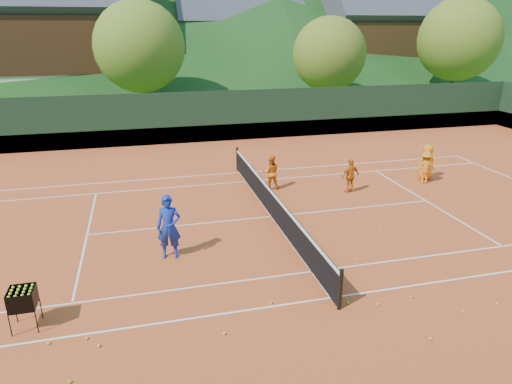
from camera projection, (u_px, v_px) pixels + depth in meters
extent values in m
plane|color=#2D561B|center=(272.00, 217.00, 16.66)|extent=(400.00, 400.00, 0.00)
cube|color=#B8461D|center=(272.00, 217.00, 16.66)|extent=(40.00, 24.00, 0.02)
imported|color=#172D98|center=(169.00, 227.00, 13.41)|extent=(0.78, 0.57, 1.96)
imported|color=orange|center=(271.00, 172.00, 19.24)|extent=(0.81, 0.68, 1.47)
imported|color=orange|center=(350.00, 176.00, 18.86)|extent=(0.89, 0.53, 1.43)
imported|color=orange|center=(427.00, 162.00, 20.48)|extent=(0.83, 0.58, 1.61)
imported|color=orange|center=(425.00, 167.00, 19.98)|extent=(1.03, 0.74, 1.44)
sphere|color=#B3E225|center=(348.00, 303.00, 11.40)|extent=(0.07, 0.07, 0.07)
sphere|color=#B3E225|center=(431.00, 338.00, 10.10)|extent=(0.07, 0.07, 0.07)
sphere|color=#B3E225|center=(99.00, 346.00, 9.86)|extent=(0.07, 0.07, 0.07)
sphere|color=#B3E225|center=(463.00, 311.00, 11.07)|extent=(0.07, 0.07, 0.07)
sphere|color=#B3E225|center=(49.00, 343.00, 9.94)|extent=(0.07, 0.07, 0.07)
sphere|color=#B3E225|center=(357.00, 260.00, 13.50)|extent=(0.07, 0.07, 0.07)
sphere|color=#B3E225|center=(497.00, 304.00, 11.36)|extent=(0.07, 0.07, 0.07)
sphere|color=#B3E225|center=(271.00, 303.00, 11.39)|extent=(0.07, 0.07, 0.07)
sphere|color=#B3E225|center=(378.00, 304.00, 11.33)|extent=(0.07, 0.07, 0.07)
sphere|color=#B3E225|center=(224.00, 333.00, 10.26)|extent=(0.07, 0.07, 0.07)
sphere|color=#B3E225|center=(411.00, 297.00, 11.65)|extent=(0.07, 0.07, 0.07)
sphere|color=#B3E225|center=(70.00, 382.00, 8.86)|extent=(0.07, 0.07, 0.07)
sphere|color=#B3E225|center=(87.00, 338.00, 10.10)|extent=(0.07, 0.07, 0.07)
sphere|color=#B3E225|center=(381.00, 227.00, 15.71)|extent=(0.07, 0.07, 0.07)
cube|color=white|center=(331.00, 298.00, 11.66)|extent=(23.77, 0.06, 0.00)
cube|color=white|center=(240.00, 172.00, 21.65)|extent=(23.77, 0.06, 0.00)
cube|color=white|center=(312.00, 271.00, 12.91)|extent=(23.77, 0.06, 0.00)
cube|color=silver|center=(246.00, 181.00, 20.40)|extent=(23.77, 0.06, 0.00)
cube|color=white|center=(87.00, 235.00, 15.18)|extent=(0.06, 8.23, 0.00)
cube|color=white|center=(426.00, 201.00, 18.14)|extent=(0.06, 8.23, 0.00)
cube|color=silver|center=(272.00, 216.00, 16.66)|extent=(12.80, 0.06, 0.00)
cube|color=white|center=(272.00, 216.00, 16.66)|extent=(0.06, 10.97, 0.00)
cube|color=black|center=(272.00, 205.00, 16.50)|extent=(0.03, 11.97, 0.90)
cube|color=white|center=(272.00, 193.00, 16.34)|extent=(0.05, 11.97, 0.06)
cylinder|color=black|center=(340.00, 290.00, 11.02)|extent=(0.10, 0.10, 1.10)
cylinder|color=black|center=(237.00, 159.00, 21.92)|extent=(0.10, 0.10, 1.10)
cube|color=black|center=(216.00, 116.00, 27.07)|extent=(40.00, 0.05, 3.00)
cube|color=#1A5D2A|center=(216.00, 133.00, 27.41)|extent=(40.40, 0.05, 1.00)
cylinder|color=black|center=(10.00, 326.00, 10.12)|extent=(0.02, 0.02, 0.55)
cylinder|color=black|center=(37.00, 322.00, 10.25)|extent=(0.02, 0.02, 0.55)
cylinder|color=black|center=(16.00, 312.00, 10.62)|extent=(0.02, 0.02, 0.55)
cylinder|color=black|center=(41.00, 309.00, 10.75)|extent=(0.02, 0.02, 0.55)
cube|color=black|center=(24.00, 307.00, 10.34)|extent=(0.55, 0.55, 0.02)
cube|color=black|center=(20.00, 305.00, 10.01)|extent=(0.55, 0.02, 0.45)
cube|color=black|center=(25.00, 292.00, 10.51)|extent=(0.55, 0.02, 0.45)
cube|color=black|center=(9.00, 300.00, 10.20)|extent=(0.02, 0.55, 0.45)
cube|color=black|center=(35.00, 297.00, 10.33)|extent=(0.02, 0.55, 0.45)
sphere|color=#CCE526|center=(8.00, 297.00, 9.96)|extent=(0.07, 0.07, 0.07)
sphere|color=#CCE526|center=(10.00, 294.00, 10.09)|extent=(0.07, 0.07, 0.07)
sphere|color=#CCE526|center=(12.00, 291.00, 10.21)|extent=(0.07, 0.07, 0.07)
sphere|color=#CCE526|center=(13.00, 287.00, 10.34)|extent=(0.07, 0.07, 0.07)
sphere|color=#CCE526|center=(15.00, 296.00, 9.99)|extent=(0.07, 0.07, 0.07)
sphere|color=#CCE526|center=(17.00, 293.00, 10.12)|extent=(0.07, 0.07, 0.07)
sphere|color=#CCE526|center=(18.00, 290.00, 10.24)|extent=(0.07, 0.07, 0.07)
sphere|color=#CCE526|center=(20.00, 287.00, 10.37)|extent=(0.07, 0.07, 0.07)
sphere|color=#CCE526|center=(22.00, 295.00, 10.03)|extent=(0.07, 0.07, 0.07)
sphere|color=#CCE526|center=(23.00, 292.00, 10.15)|extent=(0.07, 0.07, 0.07)
sphere|color=#CCE526|center=(25.00, 289.00, 10.27)|extent=(0.07, 0.07, 0.07)
sphere|color=#CCE526|center=(26.00, 286.00, 10.40)|extent=(0.07, 0.07, 0.07)
sphere|color=#CCE526|center=(29.00, 295.00, 10.06)|extent=(0.07, 0.07, 0.07)
sphere|color=#CCE526|center=(30.00, 291.00, 10.18)|extent=(0.07, 0.07, 0.07)
sphere|color=#CCE526|center=(31.00, 288.00, 10.31)|extent=(0.07, 0.07, 0.07)
sphere|color=#CCE526|center=(33.00, 285.00, 10.43)|extent=(0.07, 0.07, 0.07)
cube|color=beige|center=(74.00, 86.00, 41.18)|extent=(12.00, 9.00, 2.88)
cube|color=#351C0E|center=(68.00, 44.00, 39.92)|extent=(12.24, 9.18, 4.48)
cube|color=#3D3C44|center=(63.00, 9.00, 38.95)|extent=(13.80, 9.93, 9.93)
cube|color=beige|center=(237.00, 79.00, 48.59)|extent=(11.00, 8.00, 2.52)
cube|color=#3C1E10|center=(237.00, 47.00, 47.48)|extent=(11.22, 8.16, 3.92)
cube|color=#3D3D44|center=(237.00, 21.00, 46.61)|extent=(12.65, 8.82, 8.82)
cube|color=beige|center=(375.00, 79.00, 48.15)|extent=(10.00, 8.00, 2.70)
cube|color=#36200E|center=(378.00, 44.00, 46.97)|extent=(10.20, 8.16, 4.20)
cube|color=#404048|center=(380.00, 16.00, 46.05)|extent=(11.50, 8.82, 8.82)
cylinder|color=#432B1A|center=(144.00, 100.00, 33.46)|extent=(0.36, 0.36, 2.88)
sphere|color=#46701D|center=(140.00, 47.00, 32.17)|extent=(6.40, 6.40, 6.40)
cylinder|color=#402719|center=(327.00, 98.00, 35.85)|extent=(0.36, 0.36, 2.52)
sphere|color=#4B691C|center=(329.00, 54.00, 34.72)|extent=(5.60, 5.60, 5.60)
cylinder|color=#3F2719|center=(452.00, 88.00, 39.44)|extent=(0.36, 0.36, 3.06)
sphere|color=#496A1C|center=(459.00, 39.00, 38.08)|extent=(6.80, 6.80, 6.80)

